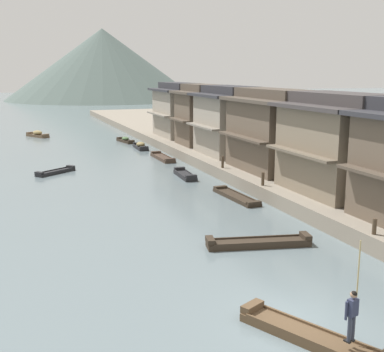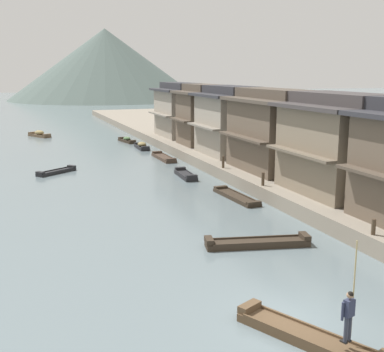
% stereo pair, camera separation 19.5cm
% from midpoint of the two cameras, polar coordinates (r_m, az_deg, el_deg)
% --- Properties ---
extents(ground_plane, '(400.00, 400.00, 0.00)m').
position_cam_midpoint_polar(ground_plane, '(18.09, 11.84, -15.76)').
color(ground_plane, slate).
extents(riverbank_right, '(18.00, 110.00, 0.90)m').
position_cam_midpoint_polar(riverbank_right, '(50.34, 8.66, 2.72)').
color(riverbank_right, gray).
rests_on(riverbank_right, ground).
extents(boat_foreground_poled, '(3.05, 4.87, 0.52)m').
position_cam_midpoint_polar(boat_foreground_poled, '(16.81, 13.13, -17.44)').
color(boat_foreground_poled, brown).
rests_on(boat_foreground_poled, ground).
extents(boatman_person, '(0.54, 0.34, 3.04)m').
position_cam_midpoint_polar(boatman_person, '(15.70, 17.47, -14.32)').
color(boatman_person, black).
rests_on(boatman_person, boat_foreground_poled).
extents(boat_moored_nearest, '(1.32, 5.05, 0.36)m').
position_cam_midpoint_polar(boat_moored_nearest, '(33.46, 4.87, -2.37)').
color(boat_moored_nearest, '#33281E').
rests_on(boat_moored_nearest, ground).
extents(boat_moored_second, '(1.17, 3.72, 0.52)m').
position_cam_midpoint_polar(boat_moored_second, '(40.00, -0.93, 0.11)').
color(boat_moored_second, '#232326').
rests_on(boat_moored_second, ground).
extents(boat_moored_third, '(1.49, 3.73, 0.66)m').
position_cam_midpoint_polar(boat_moored_third, '(60.50, -7.69, 4.06)').
color(boat_moored_third, '#33281E').
rests_on(boat_moored_third, ground).
extents(boat_moored_far, '(5.18, 2.04, 0.53)m').
position_cam_midpoint_polar(boat_moored_far, '(24.62, 7.35, -7.55)').
color(boat_moored_far, '#33281E').
rests_on(boat_moored_far, ground).
extents(boat_midriver_drifting, '(3.44, 2.83, 0.41)m').
position_cam_midpoint_polar(boat_midriver_drifting, '(43.03, -15.40, 0.47)').
color(boat_midriver_drifting, '#232326').
rests_on(boat_midriver_drifting, ground).
extents(boat_midriver_upstream, '(1.14, 4.89, 0.45)m').
position_cam_midpoint_polar(boat_midriver_upstream, '(48.32, -3.47, 2.09)').
color(boat_midriver_upstream, '#423328').
rests_on(boat_midriver_upstream, ground).
extents(boat_upstream_distant, '(2.79, 3.73, 0.83)m').
position_cam_midpoint_polar(boat_upstream_distant, '(67.90, -17.26, 4.55)').
color(boat_upstream_distant, brown).
rests_on(boat_upstream_distant, ground).
extents(boat_crossing_west, '(1.12, 3.64, 0.76)m').
position_cam_midpoint_polar(boat_crossing_west, '(55.11, -5.98, 3.40)').
color(boat_crossing_west, '#232326').
rests_on(boat_crossing_west, ground).
extents(house_waterfront_second, '(6.17, 7.61, 6.14)m').
position_cam_midpoint_polar(house_waterfront_second, '(32.16, 16.19, 3.49)').
color(house_waterfront_second, '#7F705B').
rests_on(house_waterfront_second, riverbank_right).
extents(house_waterfront_tall, '(5.48, 8.00, 6.14)m').
position_cam_midpoint_polar(house_waterfront_tall, '(38.49, 8.87, 5.12)').
color(house_waterfront_tall, brown).
rests_on(house_waterfront_tall, riverbank_right).
extents(house_waterfront_narrow, '(5.73, 7.22, 6.14)m').
position_cam_midpoint_polar(house_waterfront_narrow, '(45.65, 4.11, 6.27)').
color(house_waterfront_narrow, gray).
rests_on(house_waterfront_narrow, riverbank_right).
extents(house_waterfront_far, '(5.34, 5.59, 6.14)m').
position_cam_midpoint_polar(house_waterfront_far, '(51.57, 0.90, 6.96)').
color(house_waterfront_far, brown).
rests_on(house_waterfront_far, riverbank_right).
extents(house_waterfront_end, '(5.49, 7.91, 6.14)m').
position_cam_midpoint_polar(house_waterfront_end, '(58.35, -1.61, 7.50)').
color(house_waterfront_end, gray).
rests_on(house_waterfront_end, riverbank_right).
extents(mooring_post_dock_near, '(0.20, 0.20, 0.75)m').
position_cam_midpoint_polar(mooring_post_dock_near, '(24.67, 19.85, -5.43)').
color(mooring_post_dock_near, '#473828').
rests_on(mooring_post_dock_near, riverbank_right).
extents(mooring_post_dock_mid, '(0.20, 0.20, 0.88)m').
position_cam_midpoint_polar(mooring_post_dock_mid, '(33.34, 7.91, -0.33)').
color(mooring_post_dock_mid, '#473828').
rests_on(mooring_post_dock_mid, riverbank_right).
extents(mooring_post_dock_far, '(0.20, 0.20, 0.92)m').
position_cam_midpoint_polar(mooring_post_dock_far, '(39.16, 3.36, 1.60)').
color(mooring_post_dock_far, '#473828').
rests_on(mooring_post_dock_far, riverbank_right).
extents(hill_far_west, '(57.81, 57.81, 20.79)m').
position_cam_midpoint_polar(hill_far_west, '(155.89, -10.13, 12.42)').
color(hill_far_west, '#4C5B56').
rests_on(hill_far_west, ground).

